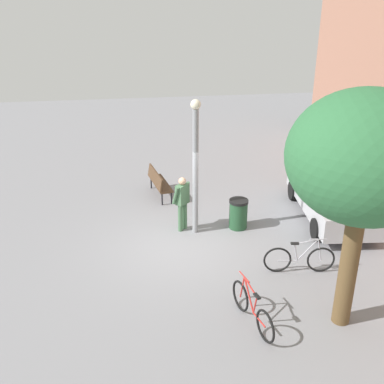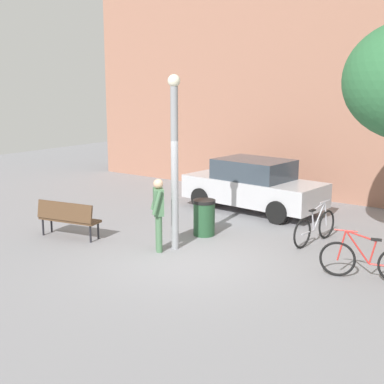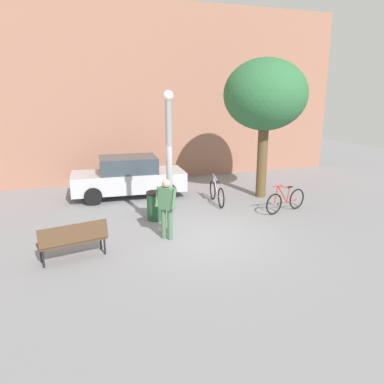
# 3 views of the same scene
# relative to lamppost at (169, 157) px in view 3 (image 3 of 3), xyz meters

# --- Properties ---
(ground_plane) EXTENTS (36.00, 36.00, 0.00)m
(ground_plane) POSITION_rel_lamppost_xyz_m (0.77, -0.46, -2.19)
(ground_plane) COLOR gray
(building_facade) EXTENTS (19.41, 2.00, 7.67)m
(building_facade) POSITION_rel_lamppost_xyz_m (0.77, 7.83, 1.64)
(building_facade) COLOR #9E6B56
(building_facade) RESTS_ON ground_plane
(lamppost) EXTENTS (0.28, 0.28, 3.95)m
(lamppost) POSITION_rel_lamppost_xyz_m (0.00, 0.00, 0.00)
(lamppost) COLOR gray
(lamppost) RESTS_ON ground_plane
(person_by_lamppost) EXTENTS (0.57, 0.58, 1.67)m
(person_by_lamppost) POSITION_rel_lamppost_xyz_m (-0.20, -0.35, -1.23)
(person_by_lamppost) COLOR #47704C
(person_by_lamppost) RESTS_ON ground_plane
(park_bench) EXTENTS (1.66, 0.77, 0.92)m
(park_bench) POSITION_rel_lamppost_xyz_m (-2.66, -0.88, -1.64)
(park_bench) COLOR #513823
(park_bench) RESTS_ON ground_plane
(plaza_tree) EXTENTS (3.02, 3.02, 5.10)m
(plaza_tree) POSITION_rel_lamppost_xyz_m (4.39, 2.57, 1.58)
(plaza_tree) COLOR brown
(plaza_tree) RESTS_ON ground_plane
(bicycle_silver) EXTENTS (0.29, 1.80, 0.97)m
(bicycle_silver) POSITION_rel_lamppost_xyz_m (2.43, 2.31, -1.81)
(bicycle_silver) COLOR black
(bicycle_silver) RESTS_ON ground_plane
(bicycle_red) EXTENTS (1.77, 0.50, 0.97)m
(bicycle_red) POSITION_rel_lamppost_xyz_m (4.21, 0.62, -1.81)
(bicycle_red) COLOR black
(bicycle_red) RESTS_ON ground_plane
(parked_car_silver) EXTENTS (4.33, 2.09, 1.55)m
(parked_car_silver) POSITION_rel_lamppost_xyz_m (-0.37, 4.28, -1.42)
(parked_car_silver) COLOR #B7B7BC
(parked_car_silver) RESTS_ON ground_plane
(trash_bin) EXTENTS (0.56, 0.56, 0.91)m
(trash_bin) POSITION_rel_lamppost_xyz_m (-0.09, 1.30, -1.73)
(trash_bin) COLOR #234C2D
(trash_bin) RESTS_ON ground_plane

